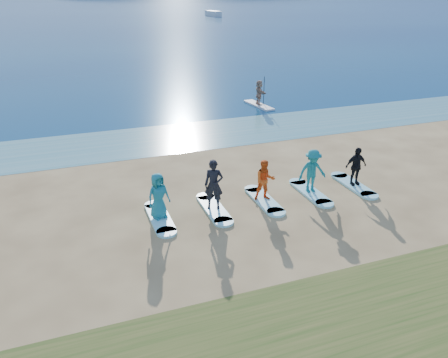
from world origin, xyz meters
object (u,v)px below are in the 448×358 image
object	(u,v)px
surfboard_4	(353,185)
student_4	(356,166)
surfboard_2	(264,200)
surfboard_3	(310,192)
student_1	(214,185)
surfboard_1	(214,209)
surfboard_0	(160,218)
boat_offshore_b	(213,16)
paddleboard	(259,105)
student_2	(265,180)
paddleboarder	(259,92)
student_0	(158,196)
student_3	(312,171)

from	to	relation	value
surfboard_4	student_4	distance (m)	0.84
surfboard_2	surfboard_3	xyz separation A→B (m)	(2.04, 0.00, 0.00)
student_1	surfboard_2	distance (m)	2.26
surfboard_1	student_4	bearing A→B (deg)	0.00
student_4	surfboard_0	bearing A→B (deg)	-177.60
surfboard_0	surfboard_3	distance (m)	6.11
boat_offshore_b	paddleboard	bearing A→B (deg)	-113.91
surfboard_0	surfboard_4	bearing A→B (deg)	0.00
student_2	surfboard_3	xyz separation A→B (m)	(2.04, 0.00, -0.84)
boat_offshore_b	surfboard_0	bearing A→B (deg)	-116.72
paddleboarder	student_0	size ratio (longest dim) A/B	0.99
paddleboard	surfboard_1	size ratio (longest dim) A/B	1.36
student_1	surfboard_4	distance (m)	6.19
surfboard_4	paddleboarder	bearing A→B (deg)	82.56
paddleboard	paddleboarder	distance (m)	0.88
paddleboarder	surfboard_4	xyz separation A→B (m)	(-1.75, -13.39, -0.90)
surfboard_0	student_0	size ratio (longest dim) A/B	1.32
student_2	surfboard_3	size ratio (longest dim) A/B	0.73
student_0	surfboard_1	bearing A→B (deg)	-16.76
paddleboard	surfboard_4	bearing A→B (deg)	-104.55
student_4	boat_offshore_b	bearing A→B (deg)	76.58
surfboard_0	student_4	size ratio (longest dim) A/B	1.38
student_4	student_1	bearing A→B (deg)	-177.60
student_2	boat_offshore_b	bearing A→B (deg)	84.18
surfboard_3	student_2	bearing A→B (deg)	180.00
paddleboard	surfboard_2	distance (m)	14.60
paddleboarder	surfboard_4	world-z (taller)	paddleboarder
paddleboarder	surfboard_1	bearing A→B (deg)	153.25
student_3	student_4	world-z (taller)	student_3
surfboard_1	surfboard_4	size ratio (longest dim) A/B	1.00
surfboard_0	surfboard_4	size ratio (longest dim) A/B	1.00
boat_offshore_b	surfboard_0	size ratio (longest dim) A/B	3.04
student_2	paddleboard	bearing A→B (deg)	78.50
paddleboard	boat_offshore_b	size ratio (longest dim) A/B	0.45
surfboard_0	paddleboard	bearing A→B (deg)	53.52
student_1	student_2	size ratio (longest dim) A/B	1.17
paddleboarder	surfboard_1	distance (m)	15.55
surfboard_2	student_2	world-z (taller)	student_2
surfboard_0	student_0	distance (m)	0.88
surfboard_0	student_2	size ratio (longest dim) A/B	1.38
student_4	surfboard_2	bearing A→B (deg)	-177.60
student_3	surfboard_4	distance (m)	2.24
boat_offshore_b	surfboard_3	distance (m)	111.31
surfboard_1	student_0	bearing A→B (deg)	180.00
surfboard_3	student_3	size ratio (longest dim) A/B	1.25
student_0	student_4	bearing A→B (deg)	-16.76
surfboard_0	surfboard_2	bearing A→B (deg)	0.00
student_1	student_2	world-z (taller)	student_1
student_0	student_1	bearing A→B (deg)	-16.76
surfboard_0	student_2	bearing A→B (deg)	0.00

